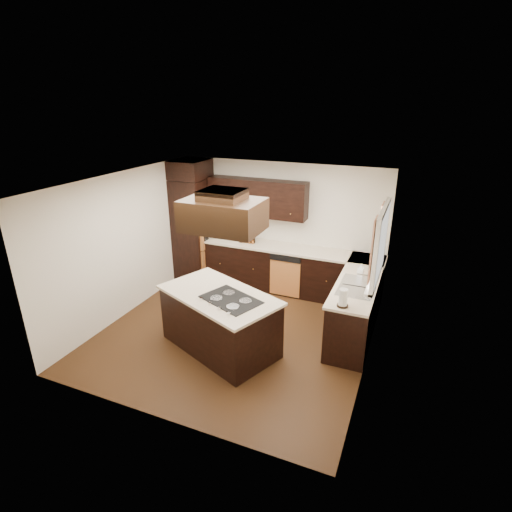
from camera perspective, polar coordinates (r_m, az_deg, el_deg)
name	(u,v)px	position (r m, az deg, el deg)	size (l,w,h in m)	color
floor	(237,332)	(6.77, -2.78, -10.81)	(4.20, 4.20, 0.02)	#533117
ceiling	(234,181)	(5.82, -3.23, 10.65)	(4.20, 4.20, 0.02)	silver
wall_back	(280,225)	(8.03, 3.49, 4.42)	(4.20, 0.02, 2.50)	white
wall_front	(153,330)	(4.58, -14.56, -10.20)	(4.20, 0.02, 2.50)	white
wall_left	(125,244)	(7.29, -18.15, 1.58)	(0.02, 4.20, 2.50)	white
wall_right	(375,285)	(5.67, 16.69, -3.98)	(0.02, 4.20, 2.50)	white
oven_column	(194,230)	(8.46, -8.90, 3.76)	(0.65, 0.75, 2.12)	black
wall_oven_face	(208,229)	(8.27, -6.84, 3.89)	(0.05, 0.62, 0.78)	orange
base_cabinets_back	(276,268)	(8.02, 2.87, -1.75)	(2.93, 0.60, 0.88)	black
base_cabinets_right	(358,304)	(6.86, 14.32, -6.68)	(0.60, 2.40, 0.88)	black
countertop_back	(276,247)	(7.84, 2.89, 1.30)	(2.93, 0.63, 0.04)	beige
countertop_right	(359,279)	(6.66, 14.55, -3.17)	(0.63, 2.40, 0.04)	beige
upper_cabinets	(257,198)	(7.86, 0.16, 8.33)	(2.00, 0.34, 0.72)	black
dishwasher_front	(285,278)	(7.70, 4.17, -3.18)	(0.60, 0.05, 0.72)	orange
window_frame	(380,244)	(6.04, 17.35, 1.62)	(0.06, 1.32, 1.12)	white
window_pane	(382,244)	(6.04, 17.61, 1.58)	(0.00, 1.20, 1.00)	white
curtain_left	(373,250)	(5.63, 16.33, 0.85)	(0.02, 0.34, 0.90)	beige
curtain_right	(380,232)	(6.43, 17.28, 3.28)	(0.02, 0.34, 0.90)	beige
sink_rim	(357,286)	(6.33, 14.21, -4.23)	(0.52, 0.84, 0.01)	silver
island	(220,322)	(6.18, -5.17, -9.39)	(1.75, 0.95, 0.88)	black
island_top	(219,295)	(5.96, -5.31, -5.59)	(1.81, 1.02, 0.04)	beige
cooktop	(231,299)	(5.76, -3.62, -6.22)	(0.83, 0.55, 0.01)	black
range_hood	(223,215)	(5.38, -4.73, 5.87)	(1.05, 0.72, 0.42)	black
hood_duct	(222,195)	(5.31, -4.83, 8.73)	(0.55, 0.50, 0.13)	black
blender_base	(239,239)	(8.09, -2.49, 2.50)	(0.15, 0.15, 0.10)	silver
blender_pitcher	(239,230)	(8.04, -2.52, 3.72)	(0.13, 0.13, 0.26)	silver
spice_rack	(247,236)	(7.97, -1.25, 2.84)	(0.32, 0.08, 0.26)	black
mixing_bowl	(213,237)	(8.31, -6.23, 2.76)	(0.25, 0.25, 0.06)	white
soap_bottle	(361,270)	(6.69, 14.73, -1.95)	(0.09, 0.09, 0.20)	white
paper_towel	(343,298)	(5.65, 12.34, -5.87)	(0.12, 0.12, 0.26)	white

